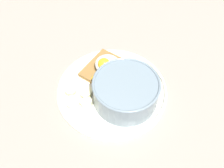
% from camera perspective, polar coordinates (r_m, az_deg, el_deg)
% --- Properties ---
extents(ground_plane, '(1.20, 1.20, 0.02)m').
position_cam_1_polar(ground_plane, '(0.60, -0.00, -2.37)').
color(ground_plane, gray).
rests_on(ground_plane, ground).
extents(plate, '(0.26, 0.26, 0.02)m').
position_cam_1_polar(plate, '(0.58, -0.00, -1.34)').
color(plate, silver).
rests_on(plate, ground_plane).
extents(oatmeal_bowl, '(0.14, 0.14, 0.06)m').
position_cam_1_polar(oatmeal_bowl, '(0.54, 3.49, -1.37)').
color(oatmeal_bowl, slate).
rests_on(oatmeal_bowl, plate).
extents(toast_slice, '(0.12, 0.12, 0.01)m').
position_cam_1_polar(toast_slice, '(0.61, -0.95, 3.07)').
color(toast_slice, brown).
rests_on(toast_slice, plate).
extents(poached_egg, '(0.06, 0.08, 0.04)m').
position_cam_1_polar(poached_egg, '(0.59, -1.14, 4.45)').
color(poached_egg, white).
rests_on(poached_egg, toast_slice).
extents(banana_slice_front, '(0.04, 0.04, 0.01)m').
position_cam_1_polar(banana_slice_front, '(0.57, -6.03, -1.94)').
color(banana_slice_front, '#F7ECB4').
rests_on(banana_slice_front, plate).
extents(banana_slice_left, '(0.03, 0.03, 0.02)m').
position_cam_1_polar(banana_slice_left, '(0.55, -5.85, -4.39)').
color(banana_slice_left, beige).
rests_on(banana_slice_left, plate).
extents(banana_slice_back, '(0.04, 0.04, 0.01)m').
position_cam_1_polar(banana_slice_back, '(0.58, -9.47, -1.53)').
color(banana_slice_back, beige).
rests_on(banana_slice_back, plate).
extents(banana_slice_right, '(0.03, 0.03, 0.02)m').
position_cam_1_polar(banana_slice_right, '(0.56, -8.94, -4.19)').
color(banana_slice_right, '#F8EABF').
rests_on(banana_slice_right, plate).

